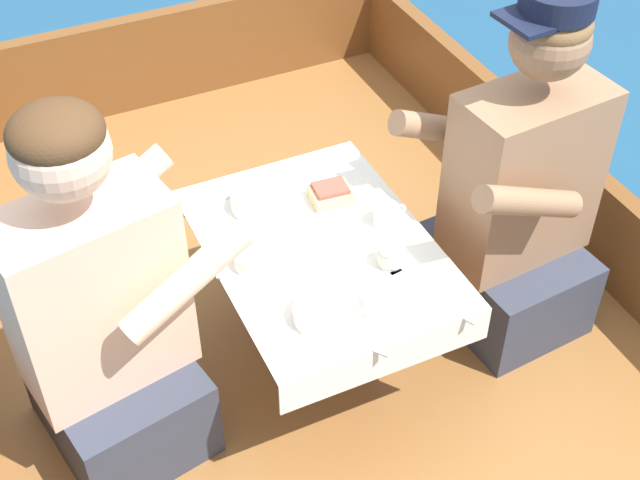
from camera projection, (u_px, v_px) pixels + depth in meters
name	position (u px, v px, depth m)	size (l,w,h in m)	color
ground_plane	(311.00, 397.00, 2.84)	(60.00, 60.00, 0.00)	navy
boat_deck	(311.00, 370.00, 2.75)	(1.99, 2.97, 0.27)	brown
gunwale_starboard	(583.00, 210.00, 2.86)	(0.06, 2.97, 0.33)	brown
bow_coaming	(156.00, 58.00, 3.51)	(1.87, 0.06, 0.38)	brown
cockpit_table	(320.00, 260.00, 2.36)	(0.56, 0.76, 0.44)	#B2B2B7
person_port	(103.00, 321.00, 2.14)	(0.58, 0.52, 1.04)	#333847
person_starboard	(518.00, 202.00, 2.47)	(0.55, 0.48, 1.06)	#333847
plate_sandwich	(330.00, 201.00, 2.45)	(0.17, 0.17, 0.01)	white
plate_bread	(319.00, 252.00, 2.30)	(0.18, 0.18, 0.01)	white
sandwich	(331.00, 194.00, 2.43)	(0.12, 0.10, 0.05)	#E0BC7F
bowl_port_near	(256.00, 257.00, 2.26)	(0.11, 0.11, 0.04)	white
bowl_starboard_near	(257.00, 201.00, 2.42)	(0.15, 0.15, 0.04)	white
bowl_center_far	(321.00, 312.00, 2.11)	(0.14, 0.14, 0.04)	white
coffee_cup_port	(379.00, 303.00, 2.13)	(0.10, 0.07, 0.05)	white
coffee_cup_starboard	(386.00, 215.00, 2.36)	(0.09, 0.07, 0.06)	white
tin_can	(391.00, 256.00, 2.25)	(0.07, 0.07, 0.05)	silver
utensil_fork_starboard	(228.00, 251.00, 2.30)	(0.11, 0.15, 0.00)	silver
utensil_spoon_port	(197.00, 205.00, 2.44)	(0.17, 0.02, 0.01)	silver
utensil_spoon_center	(436.00, 301.00, 2.17)	(0.09, 0.16, 0.01)	silver
utensil_fork_port	(380.00, 280.00, 2.22)	(0.17, 0.04, 0.00)	silver
utensil_knife_starboard	(355.00, 343.00, 2.07)	(0.11, 0.14, 0.00)	silver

